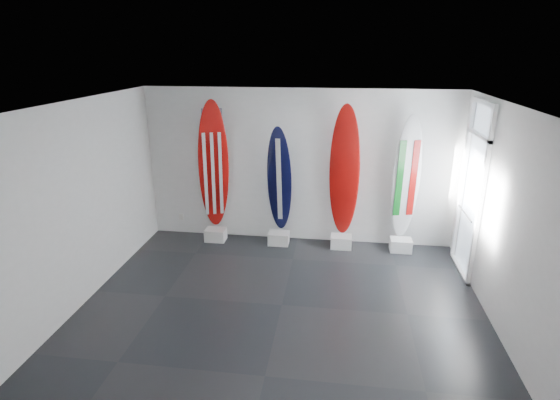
# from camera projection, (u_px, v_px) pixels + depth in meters

# --- Properties ---
(floor) EXTENTS (6.00, 6.00, 0.00)m
(floor) POSITION_uv_depth(u_px,v_px,m) (282.00, 305.00, 6.65)
(floor) COLOR black
(floor) RESTS_ON ground
(ceiling) EXTENTS (6.00, 6.00, 0.00)m
(ceiling) POSITION_uv_depth(u_px,v_px,m) (282.00, 104.00, 5.67)
(ceiling) COLOR white
(ceiling) RESTS_ON wall_back
(wall_back) EXTENTS (6.00, 0.00, 6.00)m
(wall_back) POSITION_uv_depth(u_px,v_px,m) (299.00, 167.00, 8.50)
(wall_back) COLOR silver
(wall_back) RESTS_ON ground
(wall_front) EXTENTS (6.00, 0.00, 6.00)m
(wall_front) POSITION_uv_depth(u_px,v_px,m) (245.00, 313.00, 3.82)
(wall_front) COLOR silver
(wall_front) RESTS_ON ground
(wall_left) EXTENTS (0.00, 5.00, 5.00)m
(wall_left) POSITION_uv_depth(u_px,v_px,m) (83.00, 203.00, 6.55)
(wall_left) COLOR silver
(wall_left) RESTS_ON ground
(wall_right) EXTENTS (0.00, 5.00, 5.00)m
(wall_right) POSITION_uv_depth(u_px,v_px,m) (508.00, 223.00, 5.78)
(wall_right) COLOR silver
(wall_right) RESTS_ON ground
(display_block_usa) EXTENTS (0.40, 0.30, 0.24)m
(display_block_usa) POSITION_uv_depth(u_px,v_px,m) (216.00, 235.00, 8.86)
(display_block_usa) COLOR silver
(display_block_usa) RESTS_ON floor
(surfboard_usa) EXTENTS (0.67, 0.54, 2.58)m
(surfboard_usa) POSITION_uv_depth(u_px,v_px,m) (214.00, 166.00, 8.50)
(surfboard_usa) COLOR #9A0B09
(surfboard_usa) RESTS_ON display_block_usa
(display_block_navy) EXTENTS (0.40, 0.30, 0.24)m
(display_block_navy) POSITION_uv_depth(u_px,v_px,m) (279.00, 238.00, 8.70)
(display_block_navy) COLOR silver
(display_block_navy) RESTS_ON floor
(surfboard_navy) EXTENTS (0.52, 0.39, 2.11)m
(surfboard_navy) POSITION_uv_depth(u_px,v_px,m) (279.00, 180.00, 8.41)
(surfboard_navy) COLOR black
(surfboard_navy) RESTS_ON display_block_navy
(display_block_swiss) EXTENTS (0.40, 0.30, 0.24)m
(display_block_swiss) POSITION_uv_depth(u_px,v_px,m) (341.00, 242.00, 8.55)
(display_block_swiss) COLOR silver
(display_block_swiss) RESTS_ON floor
(surfboard_swiss) EXTENTS (0.60, 0.30, 2.53)m
(surfboard_swiss) POSITION_uv_depth(u_px,v_px,m) (344.00, 172.00, 8.19)
(surfboard_swiss) COLOR #9A0B09
(surfboard_swiss) RESTS_ON display_block_swiss
(display_block_italy) EXTENTS (0.40, 0.30, 0.24)m
(display_block_italy) POSITION_uv_depth(u_px,v_px,m) (401.00, 245.00, 8.40)
(display_block_italy) COLOR silver
(display_block_italy) RESTS_ON floor
(surfboard_italy) EXTENTS (0.56, 0.29, 2.36)m
(surfboard_italy) POSITION_uv_depth(u_px,v_px,m) (406.00, 178.00, 8.07)
(surfboard_italy) COLOR silver
(surfboard_italy) RESTS_ON display_block_italy
(wall_outlet) EXTENTS (0.09, 0.02, 0.13)m
(wall_outlet) POSITION_uv_depth(u_px,v_px,m) (181.00, 217.00, 9.17)
(wall_outlet) COLOR silver
(wall_outlet) RESTS_ON wall_back
(glass_door) EXTENTS (0.12, 1.16, 2.85)m
(glass_door) POSITION_uv_depth(u_px,v_px,m) (472.00, 192.00, 7.26)
(glass_door) COLOR white
(glass_door) RESTS_ON floor
(balcony) EXTENTS (2.80, 2.20, 1.20)m
(balcony) POSITION_uv_depth(u_px,v_px,m) (547.00, 248.00, 7.40)
(balcony) COLOR slate
(balcony) RESTS_ON ground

